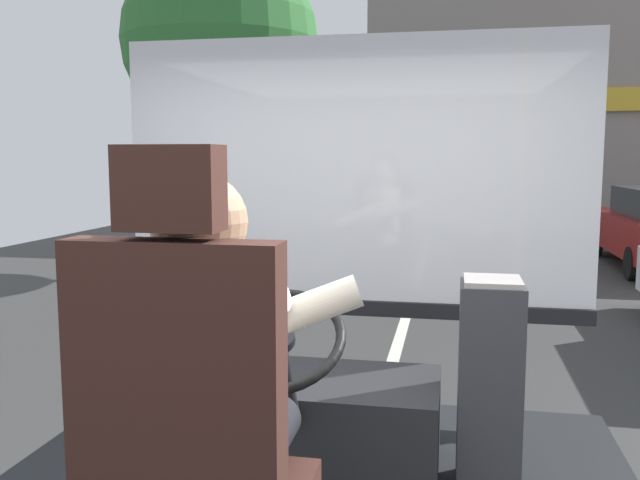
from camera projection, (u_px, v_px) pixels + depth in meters
The scene contains 8 objects.
ground at pixel (417, 280), 10.80m from camera, with size 18.00×44.00×0.06m.
driver_seat at pixel (195, 472), 1.59m from camera, with size 0.48×0.48×1.34m.
bus_driver at pixel (210, 370), 1.67m from camera, with size 0.72×0.52×0.80m.
steering_console at pixel (306, 420), 2.84m from camera, with size 1.10×1.01×0.84m.
fare_box at pixel (489, 385), 2.67m from camera, with size 0.24×0.27×0.85m.
windshield_panel at pixel (352, 208), 3.60m from camera, with size 2.50×0.08×1.48m.
street_tree at pixel (221, 42), 11.28m from camera, with size 3.27×3.27×5.49m.
shop_building at pixel (592, 76), 19.94m from camera, with size 12.73×5.27×8.64m.
Camera 1 is at (0.52, -1.94, 1.94)m, focal length 37.95 mm.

